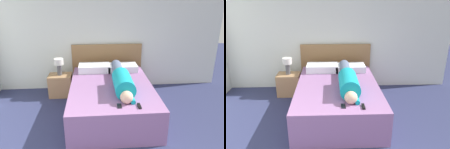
{
  "view_description": "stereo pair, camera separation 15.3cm",
  "coord_description": "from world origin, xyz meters",
  "views": [
    {
      "loc": [
        -0.07,
        -1.08,
        2.07
      ],
      "look_at": [
        0.22,
        2.32,
        0.8
      ],
      "focal_mm": 35.0,
      "sensor_mm": 36.0,
      "label": 1
    },
    {
      "loc": [
        0.08,
        -1.09,
        2.07
      ],
      "look_at": [
        0.22,
        2.32,
        0.8
      ],
      "focal_mm": 35.0,
      "sensor_mm": 36.0,
      "label": 2
    }
  ],
  "objects": [
    {
      "name": "wall_back",
      "position": [
        0.0,
        3.71,
        1.3
      ],
      "size": [
        5.62,
        0.06,
        2.6
      ],
      "color": "silver",
      "rests_on": "ground_plane"
    },
    {
      "name": "bed",
      "position": [
        0.22,
        2.47,
        0.27
      ],
      "size": [
        1.44,
        2.07,
        0.55
      ],
      "color": "#936699",
      "rests_on": "ground_plane"
    },
    {
      "name": "headboard",
      "position": [
        0.22,
        3.64,
        0.51
      ],
      "size": [
        1.56,
        0.04,
        1.02
      ],
      "color": "olive",
      "rests_on": "ground_plane"
    },
    {
      "name": "nightstand",
      "position": [
        -0.8,
        3.28,
        0.23
      ],
      "size": [
        0.47,
        0.37,
        0.47
      ],
      "color": "#A37A51",
      "rests_on": "ground_plane"
    },
    {
      "name": "table_lamp",
      "position": [
        -0.8,
        3.28,
        0.7
      ],
      "size": [
        0.19,
        0.19,
        0.35
      ],
      "color": "#4C4C51",
      "rests_on": "nightstand"
    },
    {
      "name": "person_lying",
      "position": [
        0.39,
        2.36,
        0.69
      ],
      "size": [
        0.31,
        1.63,
        0.31
      ],
      "color": "#DBB293",
      "rests_on": "bed"
    },
    {
      "name": "pillow_near_headboard",
      "position": [
        -0.07,
        3.21,
        0.62
      ],
      "size": [
        0.64,
        0.38,
        0.14
      ],
      "color": "white",
      "rests_on": "bed"
    },
    {
      "name": "pillow_second",
      "position": [
        0.51,
        3.21,
        0.61
      ],
      "size": [
        0.61,
        0.38,
        0.13
      ],
      "color": "white",
      "rests_on": "bed"
    },
    {
      "name": "tv_remote",
      "position": [
        0.55,
        1.64,
        0.56
      ],
      "size": [
        0.04,
        0.15,
        0.02
      ],
      "color": "black",
      "rests_on": "bed"
    },
    {
      "name": "cell_phone",
      "position": [
        0.27,
        1.67,
        0.56
      ],
      "size": [
        0.06,
        0.13,
        0.01
      ],
      "color": "black",
      "rests_on": "bed"
    }
  ]
}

